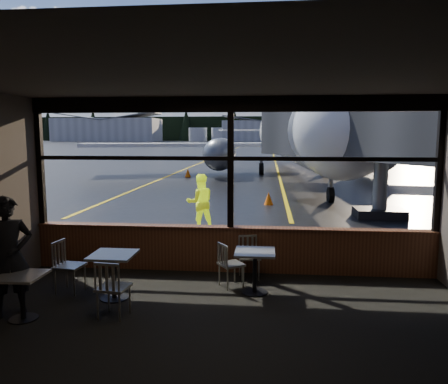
# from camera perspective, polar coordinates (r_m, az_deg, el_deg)

# --- Properties ---
(ground_plane) EXTENTS (520.00, 520.00, 0.00)m
(ground_plane) POSITION_cam_1_polar(r_m,az_deg,el_deg) (128.60, 5.46, 6.17)
(ground_plane) COLOR black
(ground_plane) RESTS_ON ground
(carpet_floor) EXTENTS (8.00, 6.00, 0.01)m
(carpet_floor) POSITION_cam_1_polar(r_m,az_deg,el_deg) (6.26, -1.63, -18.60)
(carpet_floor) COLOR black
(carpet_floor) RESTS_ON ground
(ceiling) EXTENTS (8.00, 6.00, 0.04)m
(ceiling) POSITION_cam_1_polar(r_m,az_deg,el_deg) (5.67, -1.77, 14.98)
(ceiling) COLOR #38332D
(ceiling) RESTS_ON ground
(wall_back) EXTENTS (8.00, 0.04, 3.50)m
(wall_back) POSITION_cam_1_polar(r_m,az_deg,el_deg) (2.86, -9.72, -13.27)
(wall_back) COLOR #4E443E
(wall_back) RESTS_ON ground
(window_sill) EXTENTS (8.00, 0.28, 0.90)m
(window_sill) POSITION_cam_1_polar(r_m,az_deg,el_deg) (8.91, 0.86, -7.57)
(window_sill) COLOR #532B19
(window_sill) RESTS_ON ground
(window_header) EXTENTS (8.00, 0.18, 0.30)m
(window_header) POSITION_cam_1_polar(r_m,az_deg,el_deg) (8.62, 0.90, 11.39)
(window_header) COLOR black
(window_header) RESTS_ON ground
(mullion_left) EXTENTS (0.12, 0.12, 2.60)m
(mullion_left) POSITION_cam_1_polar(r_m,az_deg,el_deg) (9.78, -22.89, 3.60)
(mullion_left) COLOR black
(mullion_left) RESTS_ON ground
(mullion_centre) EXTENTS (0.12, 0.12, 2.60)m
(mullion_centre) POSITION_cam_1_polar(r_m,az_deg,el_deg) (8.62, 0.88, 3.74)
(mullion_centre) COLOR black
(mullion_centre) RESTS_ON ground
(mullion_right) EXTENTS (0.12, 0.12, 2.60)m
(mullion_right) POSITION_cam_1_polar(r_m,az_deg,el_deg) (9.17, 26.33, 3.19)
(mullion_right) COLOR black
(mullion_right) RESTS_ON ground
(window_transom) EXTENTS (8.00, 0.10, 0.08)m
(window_transom) POSITION_cam_1_polar(r_m,az_deg,el_deg) (8.62, 0.88, 4.40)
(window_transom) COLOR black
(window_transom) RESTS_ON ground
(airliner) EXTENTS (31.80, 37.35, 10.87)m
(airliner) POSITION_cam_1_polar(r_m,az_deg,el_deg) (30.34, 9.49, 12.40)
(airliner) COLOR white
(airliner) RESTS_ON ground_plane
(jet_bridge) EXTENTS (9.57, 11.70, 5.11)m
(jet_bridge) POSITION_cam_1_polar(r_m,az_deg,el_deg) (14.36, 17.38, 6.29)
(jet_bridge) COLOR #28282A
(jet_bridge) RESTS_ON ground_plane
(cafe_table_near) EXTENTS (0.69, 0.69, 0.76)m
(cafe_table_near) POSITION_cam_1_polar(r_m,az_deg,el_deg) (7.76, 4.04, -10.42)
(cafe_table_near) COLOR gray
(cafe_table_near) RESTS_ON carpet_floor
(cafe_table_mid) EXTENTS (0.72, 0.72, 0.79)m
(cafe_table_mid) POSITION_cam_1_polar(r_m,az_deg,el_deg) (7.70, -14.20, -10.65)
(cafe_table_mid) COLOR gray
(cafe_table_mid) RESTS_ON carpet_floor
(cafe_table_left) EXTENTS (0.64, 0.64, 0.70)m
(cafe_table_left) POSITION_cam_1_polar(r_m,az_deg,el_deg) (7.35, -24.85, -12.38)
(cafe_table_left) COLOR #AAA59C
(cafe_table_left) RESTS_ON carpet_floor
(chair_near_w) EXTENTS (0.63, 0.63, 0.84)m
(chair_near_w) POSITION_cam_1_polar(r_m,az_deg,el_deg) (8.04, 0.96, -9.48)
(chair_near_w) COLOR #AEAA9D
(chair_near_w) RESTS_ON carpet_floor
(chair_near_n) EXTENTS (0.54, 0.54, 0.83)m
(chair_near_n) POSITION_cam_1_polar(r_m,az_deg,el_deg) (8.51, 3.31, -8.55)
(chair_near_n) COLOR #B5B0A3
(chair_near_n) RESTS_ON carpet_floor
(chair_mid_s) EXTENTS (0.55, 0.55, 0.92)m
(chair_mid_s) POSITION_cam_1_polar(r_m,az_deg,el_deg) (6.96, -14.23, -12.06)
(chair_mid_s) COLOR #B0AA9E
(chair_mid_s) RESTS_ON carpet_floor
(chair_mid_w) EXTENTS (0.56, 0.56, 0.93)m
(chair_mid_w) POSITION_cam_1_polar(r_m,az_deg,el_deg) (8.22, -19.50, -9.17)
(chair_mid_w) COLOR #AAA499
(chair_mid_w) RESTS_ON carpet_floor
(passenger) EXTENTS (0.81, 0.75, 1.85)m
(passenger) POSITION_cam_1_polar(r_m,az_deg,el_deg) (7.46, -26.25, -7.54)
(passenger) COLOR black
(passenger) RESTS_ON carpet_floor
(ground_crew) EXTENTS (0.96, 0.86, 1.65)m
(ground_crew) POSITION_cam_1_polar(r_m,az_deg,el_deg) (12.64, -3.13, -1.37)
(ground_crew) COLOR #BFF219
(ground_crew) RESTS_ON ground_plane
(cone_nose) EXTENTS (0.37, 0.37, 0.51)m
(cone_nose) POSITION_cam_1_polar(r_m,az_deg,el_deg) (17.47, 5.84, -0.84)
(cone_nose) COLOR orange
(cone_nose) RESTS_ON ground_plane
(cone_wing) EXTENTS (0.41, 0.41, 0.57)m
(cone_wing) POSITION_cam_1_polar(r_m,az_deg,el_deg) (28.97, -4.75, 2.52)
(cone_wing) COLOR #F04907
(cone_wing) RESTS_ON ground_plane
(hangar_left) EXTENTS (45.00, 18.00, 11.00)m
(hangar_left) POSITION_cam_1_polar(r_m,az_deg,el_deg) (201.42, -14.95, 7.97)
(hangar_left) COLOR silver
(hangar_left) RESTS_ON ground_plane
(hangar_mid) EXTENTS (38.00, 15.00, 10.00)m
(hangar_mid) POSITION_cam_1_polar(r_m,az_deg,el_deg) (193.59, 5.60, 8.06)
(hangar_mid) COLOR silver
(hangar_mid) RESTS_ON ground_plane
(hangar_right) EXTENTS (50.00, 20.00, 12.00)m
(hangar_right) POSITION_cam_1_polar(r_m,az_deg,el_deg) (195.79, 23.61, 7.77)
(hangar_right) COLOR silver
(hangar_right) RESTS_ON ground_plane
(fuel_tank_a) EXTENTS (8.00, 8.00, 6.00)m
(fuel_tank_a) POSITION_cam_1_polar(r_m,az_deg,el_deg) (193.04, -3.43, 7.49)
(fuel_tank_a) COLOR silver
(fuel_tank_a) RESTS_ON ground_plane
(fuel_tank_b) EXTENTS (8.00, 8.00, 6.00)m
(fuel_tank_b) POSITION_cam_1_polar(r_m,az_deg,el_deg) (191.70, -0.46, 7.51)
(fuel_tank_b) COLOR silver
(fuel_tank_b) RESTS_ON ground_plane
(fuel_tank_c) EXTENTS (8.00, 8.00, 6.00)m
(fuel_tank_c) POSITION_cam_1_polar(r_m,az_deg,el_deg) (190.88, 2.56, 7.50)
(fuel_tank_c) COLOR silver
(fuel_tank_c) RESTS_ON ground_plane
(treeline) EXTENTS (360.00, 3.00, 12.00)m
(treeline) POSITION_cam_1_polar(r_m,az_deg,el_deg) (218.60, 5.62, 8.25)
(treeline) COLOR black
(treeline) RESTS_ON ground_plane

